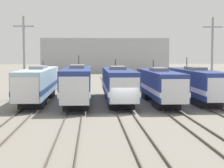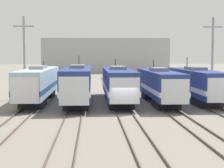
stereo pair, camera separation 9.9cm
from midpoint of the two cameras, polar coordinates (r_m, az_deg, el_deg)
The scene contains 14 objects.
ground_plane at distance 34.99m, azimuth 2.03°, elevation -4.64°, with size 400.00×400.00×0.00m, color slate.
rail_pair_far_left at distance 35.40m, azimuth -13.28°, elevation -4.53°, with size 1.50×120.00×0.15m.
rail_pair_center_left at distance 34.88m, azimuth -5.67°, elevation -4.57°, with size 1.51×120.00×0.15m.
rail_pair_center at distance 34.98m, azimuth 2.03°, elevation -4.52°, with size 1.51×120.00×0.15m.
rail_pair_center_right at distance 35.70m, azimuth 9.54°, elevation -4.40°, with size 1.51×120.00×0.15m.
rail_pair_far_right at distance 37.00m, azimuth 16.65°, elevation -4.21°, with size 1.50×120.00×0.15m.
locomotive_far_left at distance 44.99m, azimuth -11.08°, elevation 0.09°, with size 2.94×19.47×4.75m.
locomotive_center_left at distance 43.31m, azimuth -5.18°, elevation 0.09°, with size 3.02×19.68×5.49m.
locomotive_center at distance 43.53m, azimuth 0.99°, elevation 0.02°, with size 3.09×18.62×5.03m.
locomotive_center_right at distance 42.99m, azimuth 7.33°, elevation -0.16°, with size 2.89×17.37×4.91m.
locomotive_far_right at distance 45.45m, azimuth 12.81°, elevation 0.03°, with size 2.99×18.27×5.21m.
catenary_tower_left at distance 47.76m, azimuth -13.15°, elevation 4.20°, with size 2.55×0.29×10.31m.
catenary_tower_right at distance 49.50m, azimuth 15.12°, elevation 4.16°, with size 2.55×0.29×10.31m.
depot_building at distance 120.28m, azimuth -1.02°, elevation 4.33°, with size 38.99×14.10×10.69m.
Camera 2 is at (-3.05, -34.42, 5.50)m, focal length 60.00 mm.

